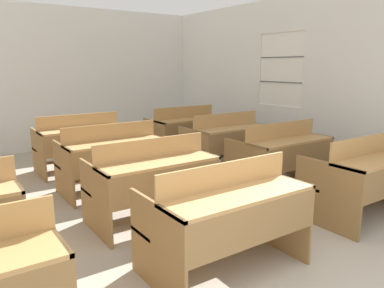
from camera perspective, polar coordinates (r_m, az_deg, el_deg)
wall_back at (r=8.13m, az=-21.11°, el=9.22°), size 6.56×0.06×2.87m
wall_right_with_window at (r=6.70m, az=16.33°, el=9.05°), size 0.06×7.21×2.87m
bench_front_center at (r=3.16m, az=5.28°, el=-10.79°), size 1.31×0.81×0.94m
bench_front_right at (r=4.66m, az=24.92°, el=-4.36°), size 1.31×0.81×0.94m
bench_second_center at (r=4.11m, az=-5.97°, el=-5.37°), size 1.31×0.81×0.94m
bench_second_right at (r=5.34m, az=13.40°, el=-1.60°), size 1.31×0.81×0.94m
bench_third_center at (r=5.18m, az=-12.12°, el=-1.94°), size 1.31×0.81×0.94m
bench_third_right at (r=6.21m, az=5.27°, el=0.55°), size 1.31×0.81×0.94m
bench_back_center at (r=6.32m, az=-16.68°, el=0.31°), size 1.31×0.81×0.94m
bench_back_right at (r=7.17m, az=-1.12°, el=2.13°), size 1.31×0.81×0.94m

